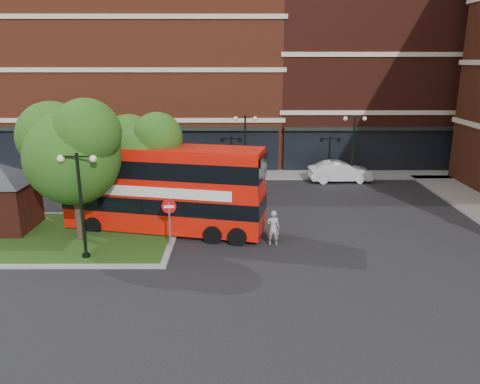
{
  "coord_description": "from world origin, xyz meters",
  "views": [
    {
      "loc": [
        1.52,
        -19.69,
        8.89
      ],
      "look_at": [
        1.59,
        4.59,
        2.0
      ],
      "focal_mm": 35.0,
      "sensor_mm": 36.0,
      "label": 1
    }
  ],
  "objects_px": {
    "bus": "(164,183)",
    "woman": "(273,228)",
    "car_white": "(340,172)",
    "car_silver": "(142,174)"
  },
  "relations": [
    {
      "from": "woman",
      "to": "car_white",
      "type": "height_order",
      "value": "woman"
    },
    {
      "from": "bus",
      "to": "car_white",
      "type": "bearing_deg",
      "value": 54.42
    },
    {
      "from": "bus",
      "to": "car_white",
      "type": "height_order",
      "value": "bus"
    },
    {
      "from": "car_silver",
      "to": "woman",
      "type": "bearing_deg",
      "value": -138.88
    },
    {
      "from": "bus",
      "to": "woman",
      "type": "distance_m",
      "value": 6.23
    },
    {
      "from": "woman",
      "to": "car_silver",
      "type": "height_order",
      "value": "woman"
    },
    {
      "from": "car_white",
      "to": "bus",
      "type": "bearing_deg",
      "value": 128.51
    },
    {
      "from": "bus",
      "to": "car_silver",
      "type": "height_order",
      "value": "bus"
    },
    {
      "from": "woman",
      "to": "bus",
      "type": "bearing_deg",
      "value": -12.35
    },
    {
      "from": "bus",
      "to": "woman",
      "type": "relative_size",
      "value": 6.03
    }
  ]
}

